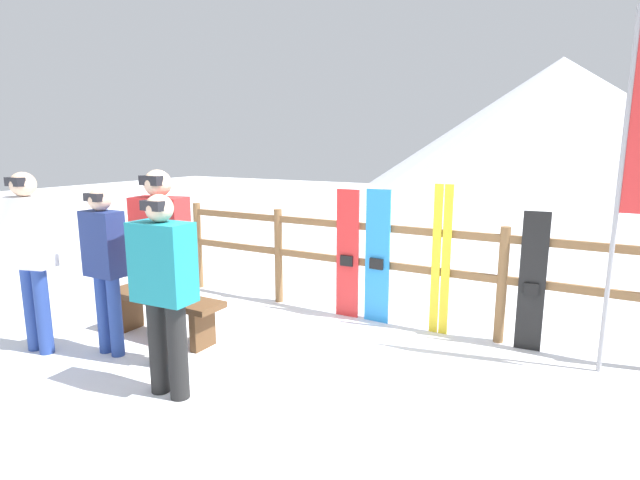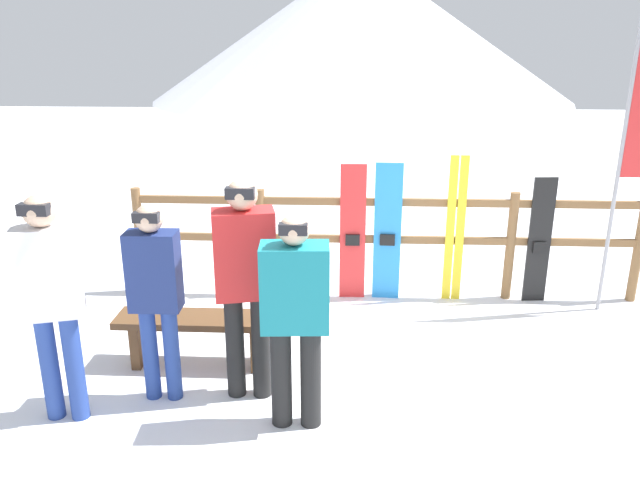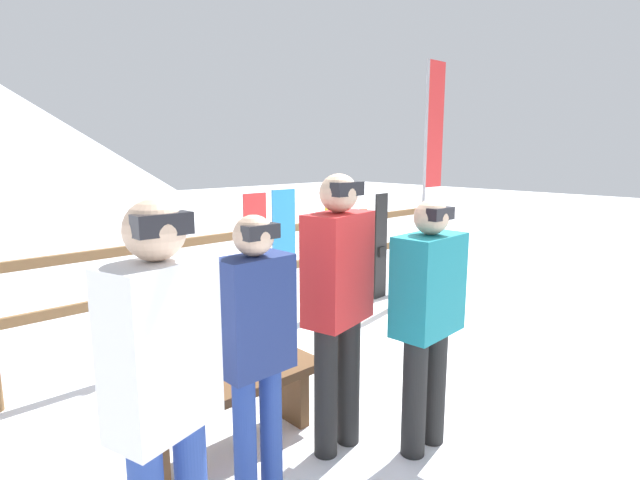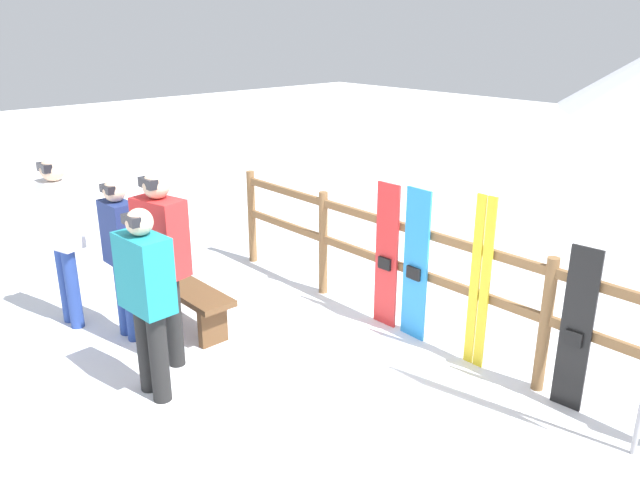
% 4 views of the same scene
% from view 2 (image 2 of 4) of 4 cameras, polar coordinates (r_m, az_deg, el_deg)
% --- Properties ---
extents(ground_plane, '(40.00, 40.00, 0.00)m').
position_cam_2_polar(ground_plane, '(5.40, 6.67, -12.59)').
color(ground_plane, white).
extents(mountain_backdrop, '(18.00, 18.00, 6.00)m').
position_cam_2_polar(mountain_backdrop, '(28.41, 3.79, 18.80)').
color(mountain_backdrop, silver).
rests_on(mountain_backdrop, ground).
extents(fence, '(5.47, 0.10, 1.19)m').
position_cam_2_polar(fence, '(6.74, 5.96, 0.49)').
color(fence, brown).
rests_on(fence, ground).
extents(bench, '(1.38, 0.36, 0.46)m').
position_cam_2_polar(bench, '(5.54, -11.17, -7.96)').
color(bench, brown).
rests_on(bench, ground).
extents(person_teal, '(0.49, 0.29, 1.62)m').
position_cam_2_polar(person_teal, '(4.39, -2.29, -6.39)').
color(person_teal, black).
rests_on(person_teal, ground).
extents(person_white, '(0.46, 0.34, 1.74)m').
position_cam_2_polar(person_white, '(4.82, -23.37, -4.45)').
color(person_white, navy).
rests_on(person_white, ground).
extents(person_red, '(0.50, 0.35, 1.77)m').
position_cam_2_polar(person_red, '(4.75, -6.86, -3.21)').
color(person_red, black).
rests_on(person_red, ground).
extents(person_navy, '(0.38, 0.21, 1.59)m').
position_cam_2_polar(person_navy, '(4.87, -14.83, -4.33)').
color(person_navy, navy).
rests_on(person_navy, ground).
extents(snowboard_red, '(0.27, 0.06, 1.49)m').
position_cam_2_polar(snowboard_red, '(6.66, 3.00, 0.64)').
color(snowboard_red, red).
rests_on(snowboard_red, ground).
extents(snowboard_blue, '(0.29, 0.06, 1.50)m').
position_cam_2_polar(snowboard_blue, '(6.67, 6.18, 0.66)').
color(snowboard_blue, '#288CE0').
rests_on(snowboard_blue, ground).
extents(ski_pair_yellow, '(0.20, 0.02, 1.59)m').
position_cam_2_polar(ski_pair_yellow, '(6.74, 12.25, 0.94)').
color(ski_pair_yellow, yellow).
rests_on(ski_pair_yellow, ground).
extents(snowboard_black_stripe, '(0.24, 0.07, 1.37)m').
position_cam_2_polar(snowboard_black_stripe, '(6.98, 19.42, -0.10)').
color(snowboard_black_stripe, black).
rests_on(snowboard_black_stripe, ground).
extents(rental_flag, '(0.40, 0.04, 3.05)m').
position_cam_2_polar(rental_flag, '(6.79, 27.09, 9.45)').
color(rental_flag, '#99999E').
rests_on(rental_flag, ground).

